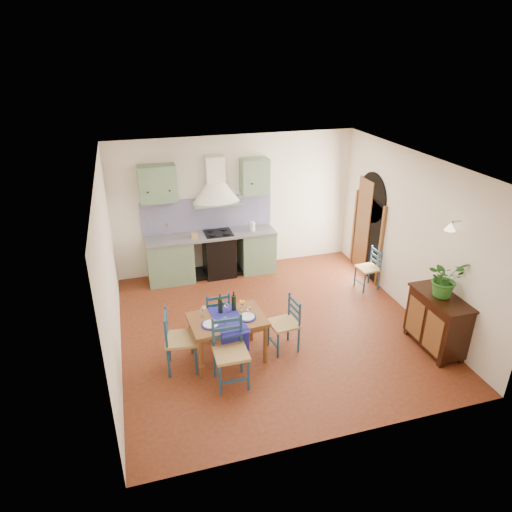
{
  "coord_description": "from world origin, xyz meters",
  "views": [
    {
      "loc": [
        -2.09,
        -6.18,
        4.4
      ],
      "look_at": [
        -0.21,
        0.3,
        1.23
      ],
      "focal_mm": 32.0,
      "sensor_mm": 36.0,
      "label": 1
    }
  ],
  "objects_px": {
    "dining_table": "(228,323)",
    "potted_plant": "(445,278)",
    "chair_near": "(230,352)",
    "sideboard": "(437,320)"
  },
  "relations": [
    {
      "from": "dining_table",
      "to": "sideboard",
      "type": "relative_size",
      "value": 1.11
    },
    {
      "from": "chair_near",
      "to": "dining_table",
      "type": "bearing_deg",
      "value": 80.32
    },
    {
      "from": "chair_near",
      "to": "potted_plant",
      "type": "xyz_separation_m",
      "value": [
        3.27,
        -0.09,
        0.71
      ]
    },
    {
      "from": "potted_plant",
      "to": "dining_table",
      "type": "bearing_deg",
      "value": 168.7
    },
    {
      "from": "dining_table",
      "to": "potted_plant",
      "type": "relative_size",
      "value": 1.99
    },
    {
      "from": "dining_table",
      "to": "potted_plant",
      "type": "xyz_separation_m",
      "value": [
        3.18,
        -0.64,
        0.6
      ]
    },
    {
      "from": "sideboard",
      "to": "potted_plant",
      "type": "distance_m",
      "value": 0.72
    },
    {
      "from": "sideboard",
      "to": "chair_near",
      "type": "bearing_deg",
      "value": 178.08
    },
    {
      "from": "dining_table",
      "to": "sideboard",
      "type": "bearing_deg",
      "value": -11.74
    },
    {
      "from": "sideboard",
      "to": "dining_table",
      "type": "bearing_deg",
      "value": 168.26
    }
  ]
}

